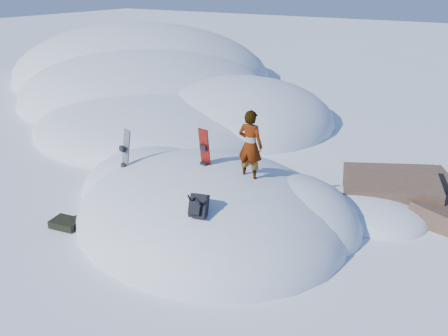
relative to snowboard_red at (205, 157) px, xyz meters
The scene contains 9 objects.
ground 1.67m from the snowboard_red, ahead, with size 120.00×120.00×0.00m, color white.
snow_mound 1.69m from the snowboard_red, 110.62° to the left, with size 8.00×6.00×3.00m.
snow_ridge 14.37m from the snowboard_red, 136.45° to the left, with size 21.50×18.50×6.40m.
rock_outcrop 5.12m from the snowboard_red, 38.23° to the left, with size 4.68×4.41×1.68m.
snowboard_red is the anchor object (origin of this frame).
snowboard_dark 2.31m from the snowboard_red, 169.47° to the right, with size 0.38×0.37×1.58m.
backpack 1.94m from the snowboard_red, 59.88° to the right, with size 0.44×0.53×0.57m.
gear_pile 3.72m from the snowboard_red, 141.04° to the right, with size 0.91×0.70×0.24m.
person 1.25m from the snowboard_red, ahead, with size 0.59×0.39×1.63m, color slate.
Camera 1 is at (5.39, -7.90, 5.59)m, focal length 35.00 mm.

